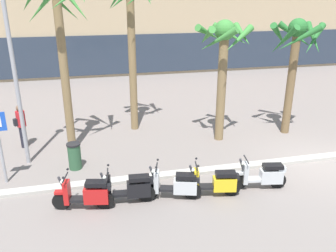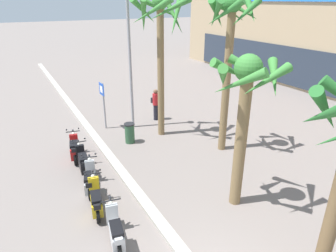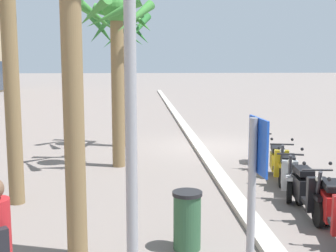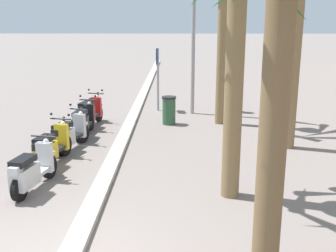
% 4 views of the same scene
% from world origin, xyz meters
% --- Properties ---
extents(ground_plane, '(200.00, 200.00, 0.00)m').
position_xyz_m(ground_plane, '(0.00, 0.00, 0.00)').
color(ground_plane, slate).
extents(curb_strip, '(60.00, 0.36, 0.12)m').
position_xyz_m(curb_strip, '(0.00, 0.39, 0.06)').
color(curb_strip, '#ADA89E').
rests_on(curb_strip, ground).
extents(scooter_red_second_in_line, '(1.72, 0.67, 1.17)m').
position_xyz_m(scooter_red_second_in_line, '(-8.22, -0.90, 0.47)').
color(scooter_red_second_in_line, black).
rests_on(scooter_red_second_in_line, ground).
extents(scooter_black_far_back, '(1.78, 0.56, 1.17)m').
position_xyz_m(scooter_black_far_back, '(-7.04, -0.86, 0.46)').
color(scooter_black_far_back, black).
rests_on(scooter_black_far_back, ground).
extents(scooter_silver_mid_centre, '(1.72, 0.77, 1.17)m').
position_xyz_m(scooter_silver_mid_centre, '(-5.67, -0.95, 0.45)').
color(scooter_silver_mid_centre, black).
rests_on(scooter_silver_mid_centre, ground).
extents(scooter_yellow_mid_front, '(1.76, 0.67, 1.17)m').
position_xyz_m(scooter_yellow_mid_front, '(-4.49, -1.09, 0.44)').
color(scooter_yellow_mid_front, black).
rests_on(scooter_yellow_mid_front, ground).
extents(scooter_silver_tail_end, '(1.74, 0.65, 1.04)m').
position_xyz_m(scooter_silver_tail_end, '(-2.90, -1.01, 0.45)').
color(scooter_silver_tail_end, black).
rests_on(scooter_silver_tail_end, ground).
extents(crossing_sign, '(0.60, 0.13, 2.40)m').
position_xyz_m(crossing_sign, '(-10.78, 1.22, 1.50)').
color(crossing_sign, '#939399').
rests_on(crossing_sign, ground).
extents(palm_tree_by_mall_entrance, '(2.28, 2.30, 4.84)m').
position_xyz_m(palm_tree_by_mall_entrance, '(0.34, 3.06, 3.62)').
color(palm_tree_by_mall_entrance, brown).
rests_on(palm_tree_by_mall_entrance, ground).
extents(palm_tree_near_sign, '(2.26, 2.25, 4.84)m').
position_xyz_m(palm_tree_near_sign, '(-2.77, 3.05, 3.64)').
color(palm_tree_near_sign, olive).
rests_on(palm_tree_near_sign, ground).
extents(litter_bin, '(0.48, 0.48, 0.95)m').
position_xyz_m(litter_bin, '(-8.61, 1.70, 0.48)').
color(litter_bin, '#2D5638').
rests_on(litter_bin, ground).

